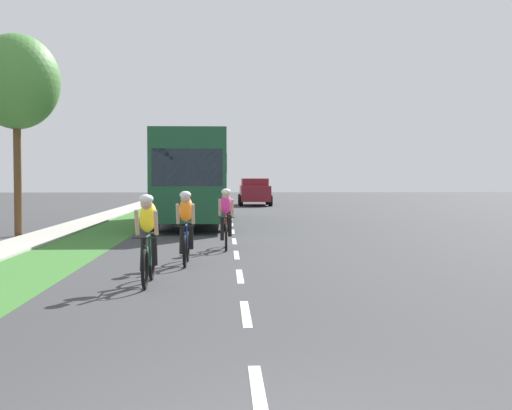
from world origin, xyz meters
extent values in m
plane|color=#38383A|center=(0.00, 20.00, 0.00)|extent=(120.00, 120.00, 0.00)
cube|color=#38722D|center=(-4.25, 20.00, 0.00)|extent=(2.00, 70.00, 0.01)
cube|color=#B2ADA3|center=(-5.96, 20.00, 0.00)|extent=(1.42, 70.00, 0.10)
cube|color=white|center=(0.00, 1.25, 0.00)|extent=(0.12, 1.80, 0.01)
cube|color=white|center=(0.00, 4.75, 0.00)|extent=(0.12, 1.80, 0.01)
cube|color=white|center=(0.00, 8.25, 0.00)|extent=(0.12, 1.80, 0.01)
cube|color=white|center=(0.00, 11.75, 0.00)|extent=(0.12, 1.80, 0.01)
cube|color=white|center=(0.00, 15.25, 0.00)|extent=(0.12, 1.80, 0.01)
cube|color=white|center=(0.00, 18.75, 0.00)|extent=(0.12, 1.80, 0.01)
cube|color=white|center=(0.00, 22.25, 0.00)|extent=(0.12, 1.80, 0.01)
cube|color=white|center=(0.00, 25.75, 0.00)|extent=(0.12, 1.80, 0.01)
cube|color=white|center=(0.00, 29.25, 0.00)|extent=(0.12, 1.80, 0.01)
cube|color=white|center=(0.00, 32.75, 0.00)|extent=(0.12, 1.80, 0.01)
cube|color=white|center=(0.00, 36.25, 0.00)|extent=(0.12, 1.80, 0.01)
cube|color=white|center=(0.00, 39.75, 0.00)|extent=(0.12, 1.80, 0.01)
cube|color=white|center=(0.00, 43.25, 0.00)|extent=(0.12, 1.80, 0.01)
cube|color=white|center=(0.00, 46.75, 0.00)|extent=(0.12, 1.80, 0.01)
cube|color=white|center=(0.00, 50.25, 0.00)|extent=(0.12, 1.80, 0.01)
torus|color=black|center=(-1.61, 7.83, 0.34)|extent=(0.06, 0.68, 0.68)
torus|color=black|center=(-1.61, 6.79, 0.34)|extent=(0.06, 0.68, 0.68)
cylinder|color=#194C2D|center=(-1.61, 7.21, 0.52)|extent=(0.04, 0.59, 0.43)
cylinder|color=#194C2D|center=(-1.61, 7.49, 0.62)|extent=(0.04, 0.04, 0.55)
cylinder|color=#194C2D|center=(-1.61, 7.26, 0.85)|extent=(0.03, 0.55, 0.03)
cylinder|color=black|center=(-1.61, 6.81, 0.86)|extent=(0.42, 0.02, 0.02)
ellipsoid|color=yellow|center=(-1.61, 7.33, 1.18)|extent=(0.30, 0.54, 0.63)
sphere|color=tan|center=(-1.61, 7.05, 1.42)|extent=(0.20, 0.20, 0.20)
ellipsoid|color=white|center=(-1.61, 7.05, 1.50)|extent=(0.24, 0.28, 0.16)
cylinder|color=tan|center=(-1.77, 7.05, 1.10)|extent=(0.07, 0.26, 0.45)
cylinder|color=tan|center=(-1.45, 7.05, 1.10)|extent=(0.07, 0.26, 0.45)
cylinder|color=black|center=(-1.71, 7.41, 0.52)|extent=(0.10, 0.30, 0.60)
cylinder|color=black|center=(-1.51, 7.36, 0.62)|extent=(0.10, 0.25, 0.61)
torus|color=black|center=(-1.10, 10.52, 0.34)|extent=(0.06, 0.68, 0.68)
torus|color=black|center=(-1.10, 9.48, 0.34)|extent=(0.06, 0.68, 0.68)
cylinder|color=#23389E|center=(-1.10, 9.90, 0.52)|extent=(0.04, 0.59, 0.43)
cylinder|color=#23389E|center=(-1.10, 10.18, 0.62)|extent=(0.04, 0.04, 0.55)
cylinder|color=#23389E|center=(-1.10, 9.95, 0.85)|extent=(0.03, 0.55, 0.03)
cylinder|color=black|center=(-1.10, 9.50, 0.86)|extent=(0.42, 0.02, 0.02)
ellipsoid|color=orange|center=(-1.10, 10.02, 1.18)|extent=(0.30, 0.54, 0.63)
sphere|color=tan|center=(-1.10, 9.74, 1.42)|extent=(0.20, 0.20, 0.20)
ellipsoid|color=white|center=(-1.10, 9.74, 1.50)|extent=(0.24, 0.28, 0.16)
cylinder|color=tan|center=(-1.26, 9.74, 1.10)|extent=(0.07, 0.26, 0.45)
cylinder|color=tan|center=(-0.94, 9.74, 1.10)|extent=(0.07, 0.26, 0.45)
cylinder|color=black|center=(-1.20, 10.10, 0.52)|extent=(0.10, 0.30, 0.60)
cylinder|color=black|center=(-1.00, 10.05, 0.62)|extent=(0.10, 0.25, 0.61)
torus|color=black|center=(-0.25, 13.60, 0.34)|extent=(0.06, 0.68, 0.68)
torus|color=black|center=(-0.25, 12.56, 0.34)|extent=(0.06, 0.68, 0.68)
cylinder|color=red|center=(-0.25, 12.98, 0.52)|extent=(0.04, 0.59, 0.43)
cylinder|color=red|center=(-0.25, 13.26, 0.62)|extent=(0.04, 0.04, 0.55)
cylinder|color=red|center=(-0.25, 13.03, 0.85)|extent=(0.03, 0.55, 0.03)
cylinder|color=black|center=(-0.25, 12.58, 0.86)|extent=(0.42, 0.02, 0.02)
ellipsoid|color=#CC2D8C|center=(-0.25, 13.10, 1.18)|extent=(0.30, 0.54, 0.63)
sphere|color=tan|center=(-0.25, 12.82, 1.42)|extent=(0.20, 0.20, 0.20)
ellipsoid|color=white|center=(-0.25, 12.82, 1.50)|extent=(0.24, 0.28, 0.16)
cylinder|color=tan|center=(-0.41, 12.82, 1.10)|extent=(0.07, 0.26, 0.45)
cylinder|color=tan|center=(-0.09, 12.82, 1.10)|extent=(0.07, 0.26, 0.45)
cylinder|color=black|center=(-0.35, 13.18, 0.52)|extent=(0.10, 0.30, 0.60)
cylinder|color=black|center=(-0.15, 13.13, 0.62)|extent=(0.10, 0.25, 0.61)
cube|color=#194C2D|center=(-1.46, 22.86, 1.93)|extent=(2.50, 11.60, 3.10)
cube|color=#1E2833|center=(-1.46, 22.86, 2.33)|extent=(2.52, 10.67, 0.64)
cube|color=#1E2833|center=(-1.46, 17.09, 2.18)|extent=(2.25, 0.06, 1.20)
cylinder|color=black|center=(-2.71, 19.09, 0.48)|extent=(0.28, 0.96, 0.96)
cylinder|color=black|center=(-0.21, 19.09, 0.48)|extent=(0.28, 0.96, 0.96)
cylinder|color=black|center=(-2.71, 26.05, 0.48)|extent=(0.28, 0.96, 0.96)
cylinder|color=black|center=(-0.21, 26.05, 0.48)|extent=(0.28, 0.96, 0.96)
cube|color=maroon|center=(1.74, 40.50, 0.81)|extent=(1.90, 4.70, 1.00)
cube|color=maroon|center=(1.74, 40.70, 1.53)|extent=(1.71, 2.91, 0.52)
cube|color=#1E2833|center=(1.74, 39.44, 1.41)|extent=(1.56, 0.08, 0.44)
cylinder|color=black|center=(0.79, 39.09, 0.36)|extent=(0.25, 0.72, 0.72)
cylinder|color=black|center=(2.69, 39.09, 0.36)|extent=(0.25, 0.72, 0.72)
cylinder|color=black|center=(0.79, 41.91, 0.36)|extent=(0.25, 0.72, 0.72)
cylinder|color=black|center=(2.69, 41.91, 0.36)|extent=(0.25, 0.72, 0.72)
cylinder|color=brown|center=(-6.80, 17.23, 1.89)|extent=(0.24, 0.24, 3.78)
ellipsoid|color=#478438|center=(-6.80, 17.23, 4.87)|extent=(2.71, 2.71, 2.98)
camera|label=1|loc=(-0.29, -4.46, 1.87)|focal=47.59mm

